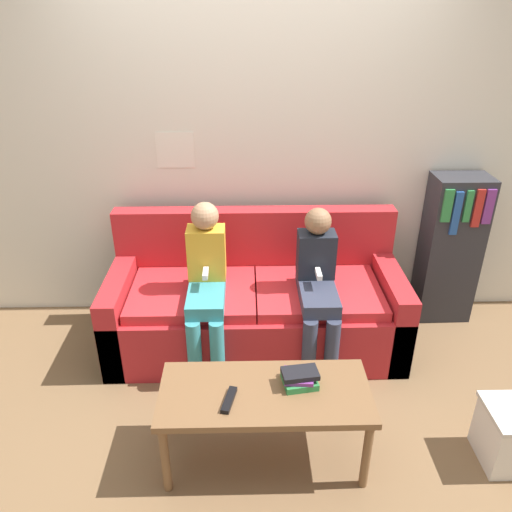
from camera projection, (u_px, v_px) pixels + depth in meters
ground_plane at (257, 390)px, 3.13m from camera, size 10.00×10.00×0.00m
wall_back at (254, 143)px, 3.45m from camera, size 8.00×0.07×2.60m
couch at (256, 305)px, 3.47m from camera, size 1.97×0.81×0.89m
coffee_table at (265, 399)px, 2.50m from camera, size 1.06×0.47×0.45m
person_left at (206, 280)px, 3.14m from camera, size 0.24×0.56×1.08m
person_right at (318, 283)px, 3.16m from camera, size 0.24×0.56×1.04m
tv_remote at (229, 400)px, 2.41m from camera, size 0.08×0.17×0.02m
book_stack at (299, 377)px, 2.51m from camera, size 0.19×0.17×0.08m
bookshelf at (450, 249)px, 3.65m from camera, size 0.39×0.29×1.11m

